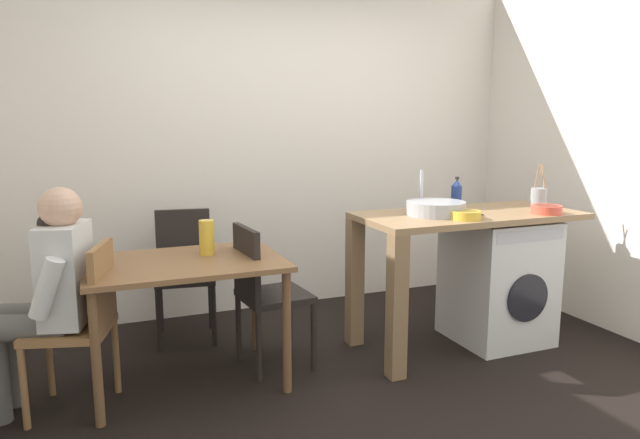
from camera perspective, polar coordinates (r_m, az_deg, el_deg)
ground_plane at (r=3.43m, az=4.53°, el=-16.73°), size 5.46×5.46×0.00m
wall_back at (r=4.70m, az=-4.87°, el=7.62°), size 4.60×0.10×2.70m
dining_table at (r=3.40m, az=-13.20°, el=-5.55°), size 1.10×0.76×0.74m
chair_person_seat at (r=3.29m, az=-22.35°, el=-9.03°), size 0.49×0.49×0.90m
chair_opposite at (r=3.58m, az=-5.62°, el=-6.82°), size 0.43×0.43×0.90m
chair_spare_by_wall at (r=4.19m, az=-13.28°, el=-4.54°), size 0.45×0.45×0.90m
seated_person at (r=3.30m, az=-25.24°, el=-6.25°), size 0.55×0.54×1.20m
kitchen_counter at (r=3.87m, az=11.92°, el=-1.83°), size 1.50×0.68×0.92m
washing_machine at (r=4.22m, az=17.15°, el=-5.71°), size 0.60×0.61×0.86m
sink_basin at (r=3.81m, az=11.38°, el=1.10°), size 0.38×0.38×0.09m
tap at (r=3.94m, az=10.00°, el=2.84°), size 0.02×0.02×0.28m
bottle_tall_green at (r=4.11m, az=13.35°, el=2.45°), size 0.07×0.07×0.22m
mixing_bowl at (r=3.69m, az=14.16°, el=0.50°), size 0.19×0.19×0.05m
utensil_crock at (r=4.39m, az=20.83°, el=2.13°), size 0.11×0.11×0.30m
colander at (r=4.08m, az=21.49°, el=0.99°), size 0.20×0.20×0.06m
vase at (r=3.48m, az=-11.14°, el=-1.75°), size 0.09×0.09×0.21m
scissors at (r=3.85m, az=14.82°, el=0.46°), size 0.15×0.06×0.01m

